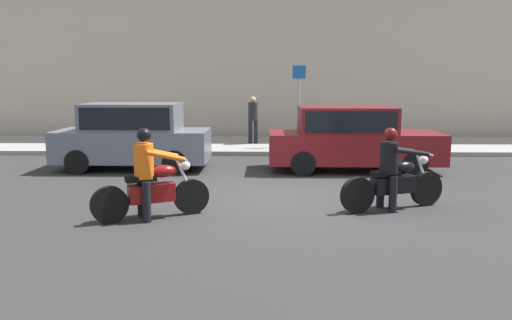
{
  "coord_description": "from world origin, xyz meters",
  "views": [
    {
      "loc": [
        -0.28,
        -10.41,
        2.46
      ],
      "look_at": [
        -0.49,
        -0.55,
        0.88
      ],
      "focal_mm": 35.82,
      "sensor_mm": 36.0,
      "label": 1
    }
  ],
  "objects": [
    {
      "name": "ground_plane",
      "position": [
        0.0,
        0.0,
        0.0
      ],
      "size": [
        80.0,
        80.0,
        0.0
      ],
      "primitive_type": "plane",
      "color": "#2A2A2A"
    },
    {
      "name": "sidewalk_slab",
      "position": [
        0.0,
        8.0,
        0.07
      ],
      "size": [
        40.0,
        4.4,
        0.14
      ],
      "primitive_type": "cube",
      "color": "gray",
      "rests_on": "ground_plane"
    },
    {
      "name": "motorcycle_with_rider_black_leather",
      "position": [
        2.1,
        -0.91,
        0.64
      ],
      "size": [
        2.11,
        1.02,
        1.56
      ],
      "color": "black",
      "rests_on": "ground_plane"
    },
    {
      "name": "motorcycle_with_rider_orange_stripe",
      "position": [
        -2.33,
        -1.66,
        0.66
      ],
      "size": [
        1.94,
        1.09,
        1.62
      ],
      "color": "black",
      "rests_on": "ground_plane"
    },
    {
      "name": "parked_sedan_maroon",
      "position": [
        1.98,
        3.24,
        0.88
      ],
      "size": [
        4.56,
        1.82,
        1.72
      ],
      "color": "maroon",
      "rests_on": "ground_plane"
    },
    {
      "name": "parked_hatchback_slate_gray",
      "position": [
        -3.93,
        3.32,
        0.94
      ],
      "size": [
        4.09,
        1.76,
        1.8
      ],
      "color": "slate",
      "rests_on": "ground_plane"
    },
    {
      "name": "street_sign_post",
      "position": [
        0.8,
        7.04,
        1.81
      ],
      "size": [
        0.44,
        0.08,
        2.79
      ],
      "color": "gray",
      "rests_on": "sidewalk_slab"
    },
    {
      "name": "pedestrian_bystander",
      "position": [
        -0.78,
        7.93,
        1.12
      ],
      "size": [
        0.34,
        0.34,
        1.69
      ],
      "color": "black",
      "rests_on": "sidewalk_slab"
    }
  ]
}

